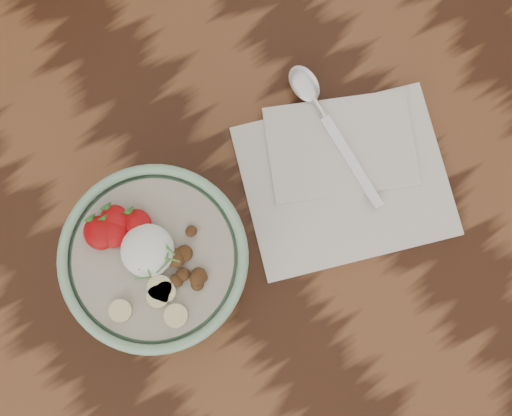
# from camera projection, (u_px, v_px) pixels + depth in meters

# --- Properties ---
(table) EXTENTS (1.60, 0.90, 0.75)m
(table) POSITION_uv_depth(u_px,v_px,m) (235.00, 254.00, 0.93)
(table) COLOR black
(table) RESTS_ON ground
(breakfast_bowl) EXTENTS (0.20, 0.20, 0.13)m
(breakfast_bowl) POSITION_uv_depth(u_px,v_px,m) (158.00, 261.00, 0.76)
(breakfast_bowl) COLOR #87B692
(breakfast_bowl) RESTS_ON table
(napkin) EXTENTS (0.29, 0.26, 0.01)m
(napkin) POSITION_uv_depth(u_px,v_px,m) (344.00, 174.00, 0.84)
(napkin) COLOR silver
(napkin) RESTS_ON table
(spoon) EXTENTS (0.04, 0.20, 0.01)m
(spoon) POSITION_uv_depth(u_px,v_px,m) (316.00, 103.00, 0.84)
(spoon) COLOR silver
(spoon) RESTS_ON napkin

